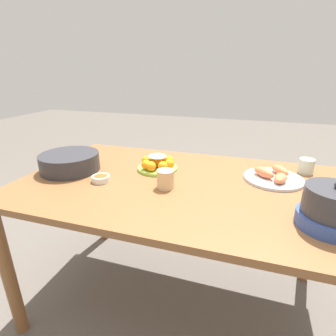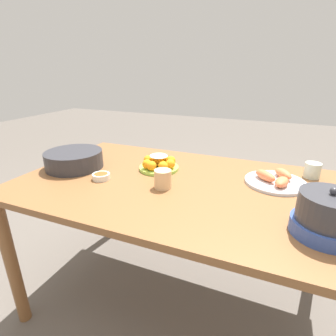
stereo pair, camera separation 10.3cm
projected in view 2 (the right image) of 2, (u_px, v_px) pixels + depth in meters
name	position (u px, v px, depth m)	size (l,w,h in m)	color
ground_plane	(176.00, 301.00, 1.51)	(12.00, 12.00, 0.00)	#5B544C
dining_table	(178.00, 199.00, 1.28)	(1.52, 0.92, 0.75)	brown
cake_plate	(159.00, 164.00, 1.39)	(0.21, 0.21, 0.08)	#99CC4C
serving_bowl	(74.00, 159.00, 1.42)	(0.30, 0.30, 0.09)	#2D2D33
sauce_bowl	(101.00, 176.00, 1.28)	(0.08, 0.08, 0.03)	silver
seafood_platter	(276.00, 180.00, 1.22)	(0.28, 0.28, 0.06)	silver
cup_near	(312.00, 170.00, 1.29)	(0.08, 0.08, 0.08)	beige
cup_far	(163.00, 179.00, 1.18)	(0.08, 0.08, 0.08)	#DBB27F
warming_pot	(328.00, 216.00, 0.83)	(0.22, 0.22, 0.17)	#334C99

